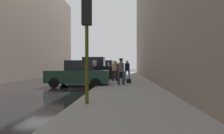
% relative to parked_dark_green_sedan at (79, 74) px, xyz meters
% --- Properties ---
extents(ground_plane, '(120.00, 120.00, 0.00)m').
position_rel_parked_dark_green_sedan_xyz_m(ground_plane, '(-2.65, -0.43, -0.85)').
color(ground_plane, black).
extents(sidewalk, '(4.00, 40.00, 0.15)m').
position_rel_parked_dark_green_sedan_xyz_m(sidewalk, '(3.35, -0.43, -0.77)').
color(sidewalk, gray).
rests_on(sidewalk, ground_plane).
extents(parked_dark_green_sedan, '(4.20, 2.06, 1.79)m').
position_rel_parked_dark_green_sedan_xyz_m(parked_dark_green_sedan, '(0.00, 0.00, 0.00)').
color(parked_dark_green_sedan, '#193828').
rests_on(parked_dark_green_sedan, ground_plane).
extents(parked_black_suv, '(4.62, 2.10, 2.25)m').
position_rel_parked_dark_green_sedan_xyz_m(parked_black_suv, '(-0.00, 5.25, 0.18)').
color(parked_black_suv, black).
rests_on(parked_black_suv, ground_plane).
extents(parked_red_hatchback, '(4.24, 2.14, 1.79)m').
position_rel_parked_dark_green_sedan_xyz_m(parked_red_hatchback, '(-0.00, 10.66, 0.00)').
color(parked_red_hatchback, '#B2191E').
rests_on(parked_red_hatchback, ground_plane).
extents(parked_bronze_suv, '(4.67, 2.20, 2.25)m').
position_rel_parked_dark_green_sedan_xyz_m(parked_bronze_suv, '(-0.00, 16.72, 0.18)').
color(parked_bronze_suv, brown).
rests_on(parked_bronze_suv, ground_plane).
extents(parked_gray_coupe, '(4.24, 2.14, 1.79)m').
position_rel_parked_dark_green_sedan_xyz_m(parked_gray_coupe, '(-0.00, 21.95, 0.00)').
color(parked_gray_coupe, slate).
rests_on(parked_gray_coupe, ground_plane).
extents(fire_hydrant, '(0.42, 0.22, 0.70)m').
position_rel_parked_dark_green_sedan_xyz_m(fire_hydrant, '(1.80, 5.60, -0.35)').
color(fire_hydrant, red).
rests_on(fire_hydrant, sidewalk).
extents(traffic_light, '(0.32, 0.32, 3.60)m').
position_rel_parked_dark_green_sedan_xyz_m(traffic_light, '(1.85, -5.98, 1.91)').
color(traffic_light, '#514C0F').
rests_on(traffic_light, sidewalk).
extents(pedestrian_in_red_jacket, '(0.53, 0.49, 1.71)m').
position_rel_parked_dark_green_sedan_xyz_m(pedestrian_in_red_jacket, '(2.29, 6.80, 0.26)').
color(pedestrian_in_red_jacket, black).
rests_on(pedestrian_in_red_jacket, sidewalk).
extents(pedestrian_in_jeans, '(0.52, 0.46, 1.71)m').
position_rel_parked_dark_green_sedan_xyz_m(pedestrian_in_jeans, '(3.38, 2.54, 0.26)').
color(pedestrian_in_jeans, '#728CB2').
rests_on(pedestrian_in_jeans, sidewalk).
extents(pedestrian_with_beanie, '(0.51, 0.43, 1.78)m').
position_rel_parked_dark_green_sedan_xyz_m(pedestrian_with_beanie, '(2.93, -0.11, 0.29)').
color(pedestrian_with_beanie, '#333338').
rests_on(pedestrian_with_beanie, sidewalk).
extents(pedestrian_in_tan_coat, '(0.51, 0.42, 1.71)m').
position_rel_parked_dark_green_sedan_xyz_m(pedestrian_in_tan_coat, '(2.33, 2.64, 0.26)').
color(pedestrian_in_tan_coat, black).
rests_on(pedestrian_in_tan_coat, sidewalk).
extents(rolling_suitcase, '(0.45, 0.61, 1.04)m').
position_rel_parked_dark_green_sedan_xyz_m(rolling_suitcase, '(2.86, 6.04, -0.36)').
color(rolling_suitcase, black).
rests_on(rolling_suitcase, sidewalk).
extents(duffel_bag, '(0.32, 0.44, 0.28)m').
position_rel_parked_dark_green_sedan_xyz_m(duffel_bag, '(3.48, 1.11, -0.56)').
color(duffel_bag, black).
rests_on(duffel_bag, sidewalk).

